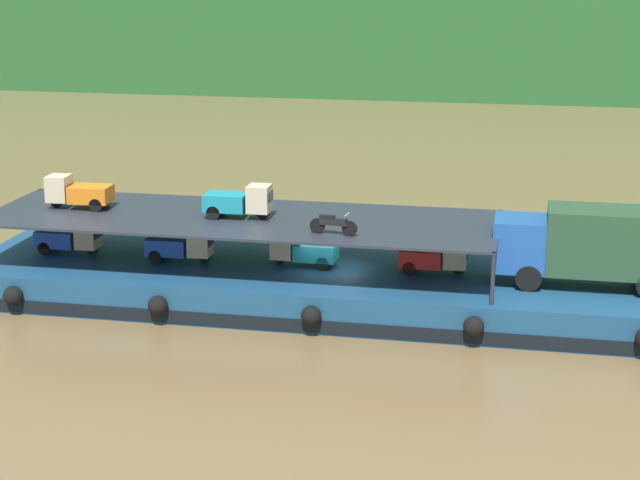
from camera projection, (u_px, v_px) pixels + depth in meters
ground_plane at (331, 304)px, 43.70m from camera, size 400.00×400.00×0.00m
cargo_barge at (331, 287)px, 43.46m from camera, size 30.22×8.12×1.50m
covered_lorry at (589, 244)px, 40.60m from camera, size 7.86×2.31×3.10m
cargo_rack at (241, 218)px, 43.52m from camera, size 21.02×6.70×2.00m
mini_truck_lower_stern at (70, 237)px, 45.45m from camera, size 2.75×1.22×1.38m
mini_truck_lower_aft at (181, 245)px, 44.25m from camera, size 2.76×1.24×1.38m
mini_truck_lower_mid at (303, 249)px, 43.63m from camera, size 2.78×1.26×1.38m
mini_truck_lower_fore at (435, 256)px, 42.61m from camera, size 2.76×1.23×1.38m
mini_truck_upper_stern at (78, 192)px, 44.84m from camera, size 2.78×1.26×1.38m
mini_truck_upper_mid at (239, 201)px, 43.23m from camera, size 2.75×1.22×1.38m
motorcycle_upper_port at (333, 224)px, 40.68m from camera, size 1.90×0.55×0.87m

